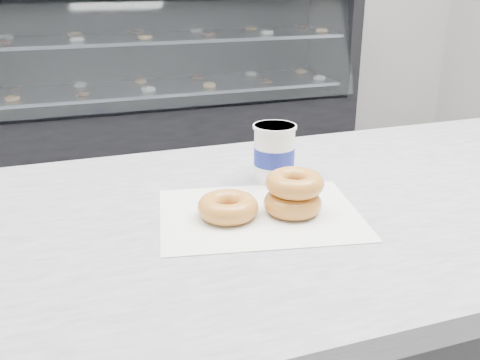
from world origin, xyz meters
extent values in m
plane|color=#939396|center=(0.00, 0.00, 0.00)|extent=(5.00, 5.00, 0.00)
cube|color=#B5B5BA|center=(0.00, -0.60, 0.88)|extent=(3.06, 0.76, 0.04)
cube|color=black|center=(0.00, 2.10, 0.25)|extent=(2.40, 0.70, 0.50)
cube|color=black|center=(0.00, 2.42, 0.88)|extent=(2.40, 0.06, 0.75)
cube|color=black|center=(1.16, 2.10, 0.88)|extent=(0.08, 0.70, 0.75)
cube|color=white|center=(0.00, 1.79, 0.88)|extent=(2.28, 0.16, 0.70)
cube|color=silver|center=(0.00, 2.10, 0.58)|extent=(2.20, 0.55, 0.02)
cube|color=silver|center=(0.00, 2.10, 0.90)|extent=(2.20, 0.55, 0.02)
cube|color=silver|center=(-0.45, -0.63, 0.90)|extent=(0.38, 0.32, 0.00)
torus|color=gold|center=(-0.51, -0.62, 0.92)|extent=(0.12, 0.12, 0.04)
torus|color=gold|center=(-0.40, -0.64, 0.92)|extent=(0.10, 0.10, 0.04)
torus|color=gold|center=(-0.39, -0.64, 0.95)|extent=(0.14, 0.14, 0.04)
cylinder|color=white|center=(-0.37, -0.48, 0.96)|extent=(0.10, 0.10, 0.11)
cylinder|color=white|center=(-0.37, -0.48, 1.01)|extent=(0.09, 0.09, 0.01)
cylinder|color=navy|center=(-0.37, -0.48, 0.95)|extent=(0.10, 0.10, 0.03)
camera|label=1|loc=(-0.76, -1.40, 1.29)|focal=40.00mm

